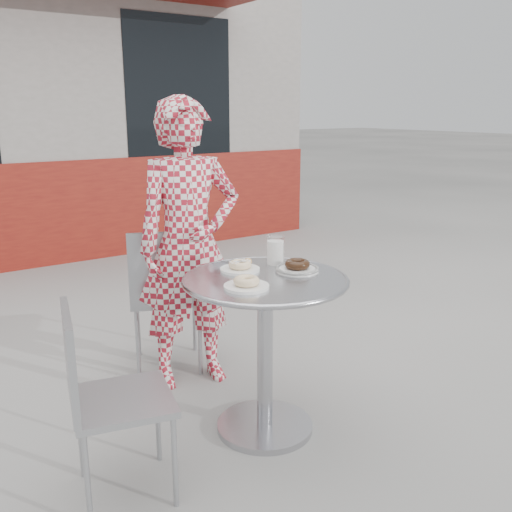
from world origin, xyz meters
TOP-DOWN VIEW (x-y plane):
  - ground at (0.00, 0.00)m, footprint 60.00×60.00m
  - bistro_table at (-0.01, 0.04)m, footprint 0.75×0.75m
  - chair_far at (-0.08, 0.93)m, footprint 0.53×0.53m
  - chair_left at (-0.73, -0.02)m, footprint 0.45×0.45m
  - seated_person at (-0.04, 0.70)m, footprint 0.62×0.47m
  - plate_far at (-0.04, 0.20)m, footprint 0.18×0.18m
  - plate_near at (-0.16, -0.04)m, footprint 0.19×0.19m
  - plate_checker at (0.18, 0.04)m, footprint 0.20×0.20m
  - milk_cup at (0.17, 0.20)m, footprint 0.09×0.09m

SIDE VIEW (x-z plane):
  - ground at x=0.00m, z-range 0.00..0.00m
  - chair_left at x=-0.73m, z-range -0.15..0.63m
  - chair_far at x=-0.08m, z-range -0.16..0.69m
  - bistro_table at x=-0.01m, z-range 0.19..0.95m
  - plate_checker at x=0.18m, z-range 0.75..0.80m
  - plate_near at x=-0.16m, z-range 0.75..0.80m
  - plate_far at x=-0.04m, z-range 0.75..0.80m
  - seated_person at x=-0.04m, z-range 0.00..1.55m
  - milk_cup at x=0.17m, z-range 0.75..0.89m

